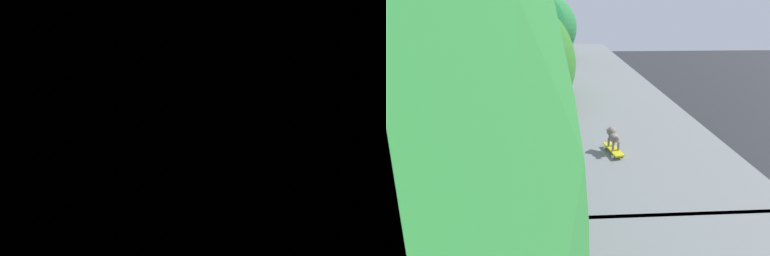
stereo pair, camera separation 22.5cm
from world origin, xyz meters
The scene contains 6 objects.
city_bus centered at (-7.65, 19.12, 1.99)m, with size 2.77×10.78×3.54m.
roadside_tree_mid centered at (-1.61, 6.04, 6.49)m, with size 4.02×4.02×8.30m.
roadside_tree_far centered at (-1.65, 12.46, 7.02)m, with size 3.84×3.84×8.78m.
roadside_tree_farthest centered at (-1.68, 23.57, 6.48)m, with size 5.94×5.94×9.22m.
toy_skateboard centered at (0.83, 2.84, 5.77)m, with size 0.28×0.53×0.08m.
small_dog centered at (0.83, 2.89, 5.99)m, with size 0.21×0.35×0.32m.
Camera 2 is at (0.06, -1.23, 7.79)m, focal length 27.37 mm.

